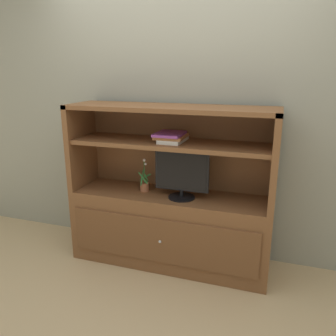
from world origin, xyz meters
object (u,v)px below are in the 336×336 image
at_px(potted_plant, 145,185).
at_px(magazine_stack, 172,137).
at_px(media_console, 170,213).
at_px(tv_monitor, 182,174).

relative_size(potted_plant, magazine_stack, 0.95).
height_order(potted_plant, magazine_stack, magazine_stack).
distance_m(media_console, potted_plant, 0.34).
xyz_separation_m(tv_monitor, magazine_stack, (-0.11, 0.06, 0.29)).
bearing_deg(media_console, magazine_stack, -5.10).
distance_m(media_console, tv_monitor, 0.42).
xyz_separation_m(tv_monitor, potted_plant, (-0.36, 0.06, -0.15)).
height_order(media_console, potted_plant, media_console).
bearing_deg(media_console, potted_plant, 178.78).
bearing_deg(potted_plant, tv_monitor, -10.10).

